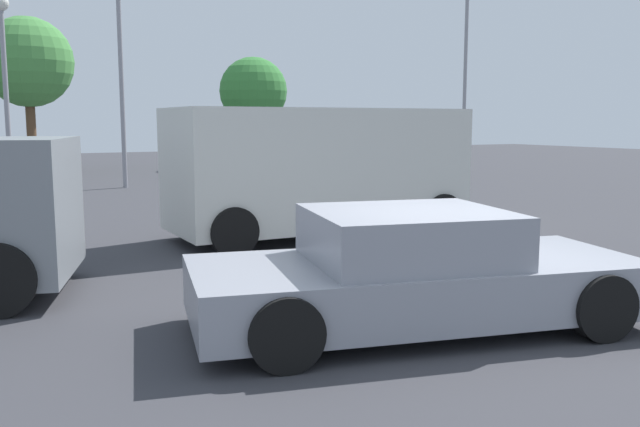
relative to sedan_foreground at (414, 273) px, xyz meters
The scene contains 8 objects.
ground_plane 0.60m from the sedan_foreground, ahead, with size 80.00×80.00×0.00m, color #38383D.
sedan_foreground is the anchor object (origin of this frame).
van_white 5.44m from the sedan_foreground, 71.84° to the left, with size 5.15×2.20×2.25m.
light_post_near 16.24m from the sedan_foreground, 87.60° to the left, with size 0.44×0.44×6.11m.
light_post_mid 16.14m from the sedan_foreground, 99.28° to the left, with size 0.44×0.44×5.45m.
light_post_far 21.57m from the sedan_foreground, 48.52° to the left, with size 0.44×0.44×7.70m.
tree_back_left 23.62m from the sedan_foreground, 71.00° to the left, with size 2.93×2.93×4.78m.
tree_back_center 24.20m from the sedan_foreground, 92.82° to the left, with size 3.51×3.51×6.08m.
Camera 1 is at (-4.15, -5.27, 2.03)m, focal length 37.94 mm.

